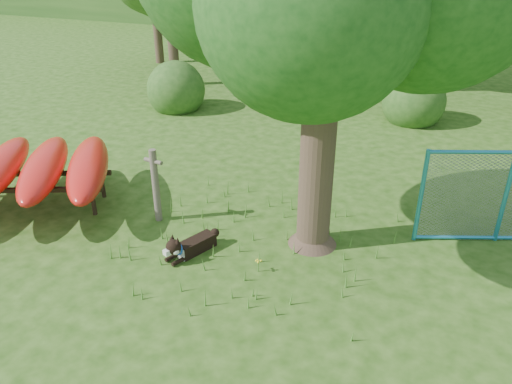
% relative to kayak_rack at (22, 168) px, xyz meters
% --- Properties ---
extents(ground, '(80.00, 80.00, 0.00)m').
position_rel_kayak_rack_xyz_m(ground, '(4.50, -0.75, -0.84)').
color(ground, '#20450D').
rests_on(ground, ground).
extents(wooden_post, '(0.39, 0.15, 1.44)m').
position_rel_kayak_rack_xyz_m(wooden_post, '(2.67, 0.50, -0.08)').
color(wooden_post, brown).
rests_on(wooden_post, ground).
extents(kayak_rack, '(4.58, 4.13, 1.10)m').
position_rel_kayak_rack_xyz_m(kayak_rack, '(0.00, 0.00, 0.00)').
color(kayak_rack, black).
rests_on(kayak_rack, ground).
extents(husky_dog, '(0.61, 1.04, 0.50)m').
position_rel_kayak_rack_xyz_m(husky_dog, '(3.79, -0.33, -0.67)').
color(husky_dog, black).
rests_on(husky_dog, ground).
extents(fence_section, '(2.79, 1.13, 2.88)m').
position_rel_kayak_rack_xyz_m(fence_section, '(8.63, 2.10, 0.02)').
color(fence_section, teal).
rests_on(fence_section, ground).
extents(wildflower_clump, '(0.11, 0.11, 0.23)m').
position_rel_kayak_rack_xyz_m(wildflower_clump, '(5.05, -0.35, -0.65)').
color(wildflower_clump, '#4B842B').
rests_on(wildflower_clump, ground).
extents(shrub_left, '(1.80, 1.80, 1.80)m').
position_rel_kayak_rack_xyz_m(shrub_left, '(-0.50, 6.75, -0.84)').
color(shrub_left, '#264F19').
rests_on(shrub_left, ground).
extents(shrub_mid, '(1.80, 1.80, 1.80)m').
position_rel_kayak_rack_xyz_m(shrub_mid, '(6.50, 8.25, -0.84)').
color(shrub_mid, '#264F19').
rests_on(shrub_mid, ground).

